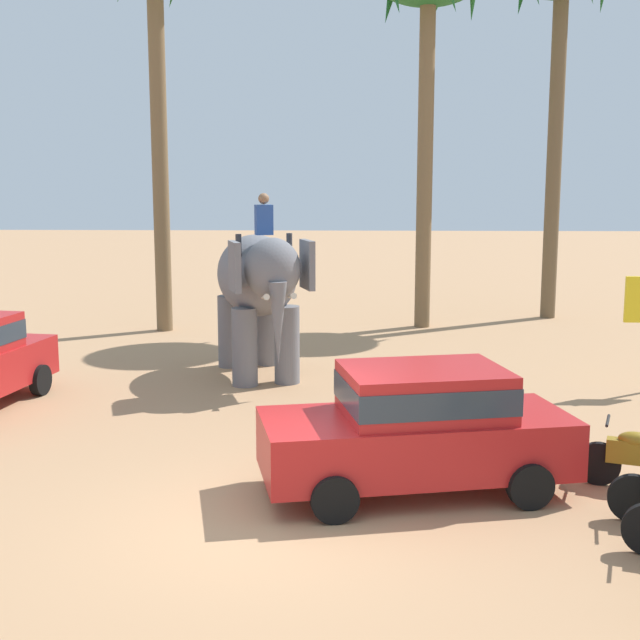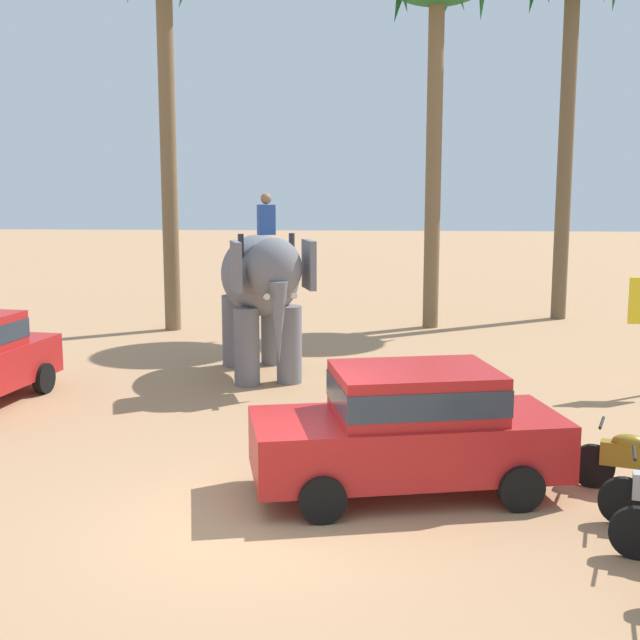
# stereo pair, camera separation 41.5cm
# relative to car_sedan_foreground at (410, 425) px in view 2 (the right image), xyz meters

# --- Properties ---
(ground_plane) EXTENTS (120.00, 120.00, 0.00)m
(ground_plane) POSITION_rel_car_sedan_foreground_xyz_m (-1.97, -1.32, -0.93)
(ground_plane) COLOR tan
(car_sedan_foreground) EXTENTS (4.37, 2.53, 1.70)m
(car_sedan_foreground) POSITION_rel_car_sedan_foreground_xyz_m (0.00, 0.00, 0.00)
(car_sedan_foreground) COLOR red
(car_sedan_foreground) RESTS_ON ground
(elephant_with_mahout) EXTENTS (2.54, 4.02, 3.88)m
(elephant_with_mahout) POSITION_rel_car_sedan_foreground_xyz_m (-2.83, 6.68, 1.06)
(elephant_with_mahout) COLOR slate
(elephant_with_mahout) RESTS_ON ground
(motorcycle_far_in_row) EXTENTS (1.73, 0.78, 0.94)m
(motorcycle_far_in_row) POSITION_rel_car_sedan_foreground_xyz_m (3.07, 0.15, -0.46)
(motorcycle_far_in_row) COLOR black
(motorcycle_far_in_row) RESTS_ON ground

